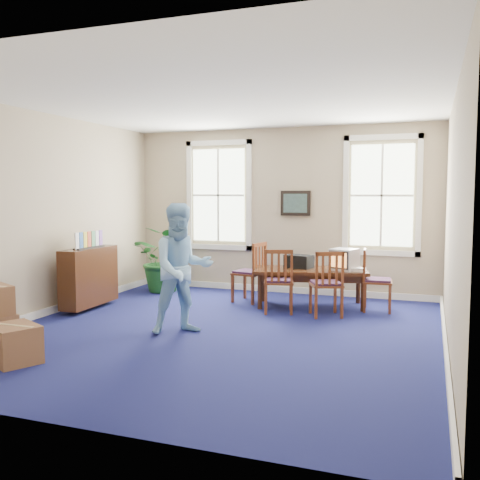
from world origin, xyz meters
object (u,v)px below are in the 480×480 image
(conference_table, at_px, (310,287))
(potted_plant, at_px, (165,259))
(crt_tv, at_px, (344,259))
(man, at_px, (182,269))
(credenza, at_px, (89,280))
(chair_near_left, at_px, (279,280))
(cardboard_boxes, at_px, (11,314))

(conference_table, xyz_separation_m, potted_plant, (-2.98, 0.38, 0.32))
(crt_tv, height_order, potted_plant, potted_plant)
(man, height_order, credenza, man)
(chair_near_left, distance_m, man, 1.96)
(crt_tv, height_order, man, man)
(crt_tv, distance_m, potted_plant, 3.57)
(chair_near_left, relative_size, credenza, 0.86)
(chair_near_left, bearing_deg, cardboard_boxes, 32.44)
(conference_table, relative_size, crt_tv, 4.37)
(conference_table, bearing_deg, credenza, -171.03)
(conference_table, bearing_deg, chair_near_left, -134.91)
(man, height_order, cardboard_boxes, man)
(conference_table, distance_m, credenza, 3.75)
(chair_near_left, height_order, cardboard_boxes, chair_near_left)
(man, height_order, potted_plant, man)
(cardboard_boxes, bearing_deg, crt_tv, 45.65)
(crt_tv, distance_m, chair_near_left, 1.21)
(chair_near_left, bearing_deg, potted_plant, -37.56)
(cardboard_boxes, bearing_deg, conference_table, 50.11)
(conference_table, bearing_deg, man, -132.90)
(conference_table, distance_m, crt_tv, 0.76)
(conference_table, height_order, chair_near_left, chair_near_left)
(conference_table, relative_size, credenza, 1.55)
(crt_tv, relative_size, man, 0.24)
(conference_table, distance_m, potted_plant, 3.03)
(man, bearing_deg, crt_tv, 11.72)
(crt_tv, bearing_deg, man, -107.95)
(potted_plant, bearing_deg, chair_near_left, -21.55)
(conference_table, bearing_deg, potted_plant, 158.85)
(crt_tv, distance_m, cardboard_boxes, 5.20)
(crt_tv, bearing_deg, cardboard_boxes, -114.40)
(potted_plant, bearing_deg, crt_tv, -5.39)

